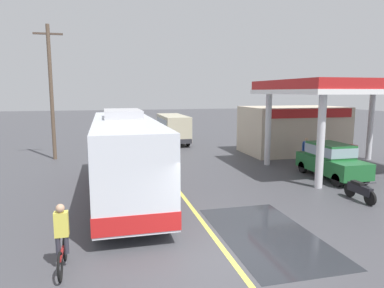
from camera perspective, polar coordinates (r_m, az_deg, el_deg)
ground at (r=29.20m, az=-7.64°, el=-0.39°), size 120.00×120.00×0.00m
lane_divider_stripe at (r=24.31m, az=-6.31°, el=-2.15°), size 0.16×50.00×0.01m
wet_puddle_patch at (r=11.69m, az=12.05°, el=-14.21°), size 2.92×5.47×0.01m
coach_bus_main at (r=15.27m, az=-10.86°, el=-2.07°), size 2.60×11.04×3.69m
gas_station_roadside at (r=24.97m, az=18.44°, el=3.82°), size 9.10×11.95×5.10m
car_at_pump at (r=19.64m, az=21.71°, el=-2.27°), size 1.70×4.20×1.82m
minibus_opposing_lane at (r=30.77m, az=-3.11°, el=2.89°), size 2.04×6.13×2.44m
cyclist_on_shoulder at (r=9.72m, az=-20.42°, el=-14.42°), size 0.34×1.82×1.72m
motorcycle_parked_forecourt at (r=16.15m, az=25.62°, el=-6.83°), size 0.55×1.80×0.92m
pedestrian_near_pump at (r=22.96m, az=18.09°, el=-0.80°), size 0.55×0.22×1.66m
utility_pole_roadside at (r=24.84m, az=-21.95°, el=8.07°), size 1.80×0.24×8.74m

